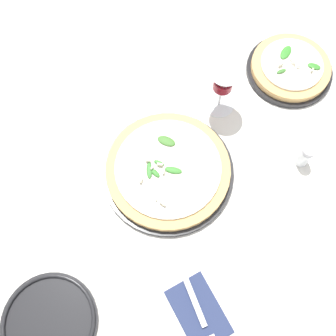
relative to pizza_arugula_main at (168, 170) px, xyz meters
name	(u,v)px	position (x,y,z in m)	size (l,w,h in m)	color
ground_plane	(168,162)	(-0.02, 0.02, -0.02)	(6.00, 6.00, 0.00)	silver
pizza_arugula_main	(168,170)	(0.00, 0.00, 0.00)	(0.31, 0.31, 0.05)	black
pizza_personal_side	(290,68)	(-0.02, 0.43, 0.00)	(0.22, 0.22, 0.05)	black
wine_glass	(224,81)	(-0.06, 0.22, 0.08)	(0.08, 0.08, 0.14)	white
napkin	(199,312)	(0.28, -0.15, -0.01)	(0.15, 0.11, 0.01)	navy
fork	(200,315)	(0.29, -0.15, -0.01)	(0.19, 0.07, 0.00)	silver
side_plate_white	(49,322)	(0.10, -0.40, -0.01)	(0.20, 0.20, 0.02)	black
shaker_pepper	(305,155)	(0.18, 0.27, 0.02)	(0.03, 0.03, 0.07)	silver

